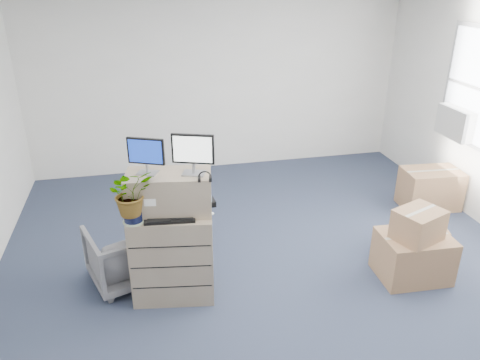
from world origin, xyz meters
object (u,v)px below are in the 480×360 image
Objects in this scene: monitor_right at (193,152)px; potted_plant at (131,198)px; monitor_left at (146,154)px; keyboard at (170,218)px; office_chair at (123,252)px; filing_cabinet_lower at (173,254)px; water_bottle at (178,202)px.

potted_plant is at bearing -153.21° from monitor_right.
monitor_left is 0.64m from keyboard.
monitor_left is at bearing -174.52° from monitor_right.
office_chair is (-0.16, 0.43, -0.83)m from potted_plant.
monitor_left reaches higher than office_chair.
monitor_right reaches higher than office_chair.
filing_cabinet_lower is 0.80m from potted_plant.
office_chair is at bearing 151.95° from water_bottle.
monitor_right is 1.88× the size of water_bottle.
keyboard is 0.68× the size of office_chair.
filing_cabinet_lower is at bearing 15.78° from potted_plant.
keyboard is at bearing -86.68° from filing_cabinet_lower.
potted_plant is 0.95m from office_chair.
office_chair is (-0.49, 0.46, -0.60)m from keyboard.
keyboard is 0.20m from water_bottle.
potted_plant is at bearing -155.39° from filing_cabinet_lower.
potted_plant is (-0.59, -0.07, -0.37)m from monitor_right.
monitor_left is at bearing 47.23° from potted_plant.
monitor_right reaches higher than filing_cabinet_lower.
keyboard reaches higher than office_chair.
water_bottle is 0.46m from potted_plant.
keyboard is (0.17, -0.20, -0.58)m from monitor_left.
potted_plant is at bearing -109.10° from monitor_left.
monitor_right reaches higher than keyboard.
keyboard is 0.87× the size of potted_plant.
water_bottle is 0.30× the size of office_chair.
filing_cabinet_lower is 1.34× the size of office_chair.
filing_cabinet_lower is 2.40× the size of monitor_right.
potted_plant reaches higher than office_chair.
water_bottle is at bearing 26.16° from filing_cabinet_lower.
potted_plant reaches higher than water_bottle.
filing_cabinet_lower is 0.57m from water_bottle.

